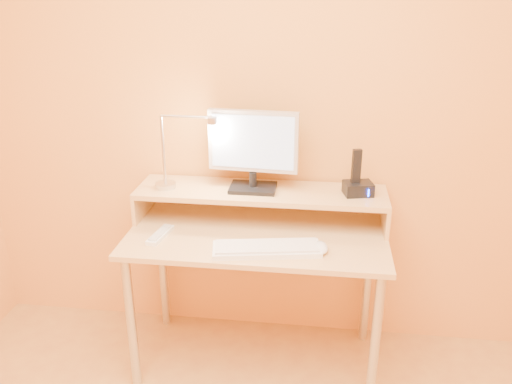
# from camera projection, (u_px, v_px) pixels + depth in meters

# --- Properties ---
(wall_back) EXTENTS (3.00, 0.04, 2.50)m
(wall_back) POSITION_uv_depth(u_px,v_px,m) (265.00, 106.00, 2.56)
(wall_back) COLOR #E39A4D
(wall_back) RESTS_ON floor
(desk_leg_fl) EXTENTS (0.04, 0.04, 0.69)m
(desk_leg_fl) POSITION_uv_depth(u_px,v_px,m) (131.00, 324.00, 2.43)
(desk_leg_fl) COLOR silver
(desk_leg_fl) RESTS_ON floor
(desk_leg_fr) EXTENTS (0.04, 0.04, 0.69)m
(desk_leg_fr) POSITION_uv_depth(u_px,v_px,m) (375.00, 343.00, 2.30)
(desk_leg_fr) COLOR silver
(desk_leg_fr) RESTS_ON floor
(desk_leg_bl) EXTENTS (0.04, 0.04, 0.69)m
(desk_leg_bl) POSITION_uv_depth(u_px,v_px,m) (163.00, 269.00, 2.89)
(desk_leg_bl) COLOR silver
(desk_leg_bl) RESTS_ON floor
(desk_leg_br) EXTENTS (0.04, 0.04, 0.69)m
(desk_leg_br) POSITION_uv_depth(u_px,v_px,m) (367.00, 283.00, 2.76)
(desk_leg_br) COLOR silver
(desk_leg_br) RESTS_ON floor
(desk_lower) EXTENTS (1.20, 0.60, 0.02)m
(desk_lower) POSITION_uv_depth(u_px,v_px,m) (257.00, 236.00, 2.47)
(desk_lower) COLOR tan
(desk_lower) RESTS_ON floor
(shelf_riser_left) EXTENTS (0.02, 0.30, 0.14)m
(shelf_riser_left) POSITION_uv_depth(u_px,v_px,m) (143.00, 202.00, 2.64)
(shelf_riser_left) COLOR tan
(shelf_riser_left) RESTS_ON desk_lower
(shelf_riser_right) EXTENTS (0.02, 0.30, 0.14)m
(shelf_riser_right) POSITION_uv_depth(u_px,v_px,m) (385.00, 214.00, 2.50)
(shelf_riser_right) COLOR tan
(shelf_riser_right) RESTS_ON desk_lower
(desk_shelf) EXTENTS (1.20, 0.30, 0.02)m
(desk_shelf) POSITION_uv_depth(u_px,v_px,m) (261.00, 192.00, 2.54)
(desk_shelf) COLOR tan
(desk_shelf) RESTS_ON desk_lower
(monitor_foot) EXTENTS (0.22, 0.16, 0.02)m
(monitor_foot) POSITION_uv_depth(u_px,v_px,m) (253.00, 188.00, 2.54)
(monitor_foot) COLOR black
(monitor_foot) RESTS_ON desk_shelf
(monitor_neck) EXTENTS (0.04, 0.04, 0.07)m
(monitor_neck) POSITION_uv_depth(u_px,v_px,m) (253.00, 179.00, 2.52)
(monitor_neck) COLOR black
(monitor_neck) RESTS_ON monitor_foot
(monitor_panel) EXTENTS (0.43, 0.07, 0.29)m
(monitor_panel) POSITION_uv_depth(u_px,v_px,m) (253.00, 141.00, 2.47)
(monitor_panel) COLOR silver
(monitor_panel) RESTS_ON monitor_neck
(monitor_back) EXTENTS (0.38, 0.04, 0.25)m
(monitor_back) POSITION_uv_depth(u_px,v_px,m) (254.00, 140.00, 2.49)
(monitor_back) COLOR black
(monitor_back) RESTS_ON monitor_panel
(monitor_screen) EXTENTS (0.39, 0.03, 0.25)m
(monitor_screen) POSITION_uv_depth(u_px,v_px,m) (253.00, 142.00, 2.45)
(monitor_screen) COLOR #9DB3D8
(monitor_screen) RESTS_ON monitor_panel
(lamp_base) EXTENTS (0.10, 0.10, 0.02)m
(lamp_base) POSITION_uv_depth(u_px,v_px,m) (166.00, 185.00, 2.56)
(lamp_base) COLOR silver
(lamp_base) RESTS_ON desk_shelf
(lamp_post) EXTENTS (0.01, 0.01, 0.33)m
(lamp_post) POSITION_uv_depth(u_px,v_px,m) (163.00, 150.00, 2.50)
(lamp_post) COLOR silver
(lamp_post) RESTS_ON lamp_base
(lamp_arm) EXTENTS (0.24, 0.01, 0.01)m
(lamp_arm) POSITION_uv_depth(u_px,v_px,m) (186.00, 117.00, 2.42)
(lamp_arm) COLOR silver
(lamp_arm) RESTS_ON lamp_post
(lamp_head) EXTENTS (0.04, 0.04, 0.03)m
(lamp_head) POSITION_uv_depth(u_px,v_px,m) (212.00, 121.00, 2.41)
(lamp_head) COLOR silver
(lamp_head) RESTS_ON lamp_arm
(lamp_bulb) EXTENTS (0.03, 0.03, 0.00)m
(lamp_bulb) POSITION_uv_depth(u_px,v_px,m) (212.00, 124.00, 2.42)
(lamp_bulb) COLOR #FFEAC6
(lamp_bulb) RESTS_ON lamp_head
(phone_dock) EXTENTS (0.15, 0.13, 0.06)m
(phone_dock) POSITION_uv_depth(u_px,v_px,m) (358.00, 188.00, 2.47)
(phone_dock) COLOR black
(phone_dock) RESTS_ON desk_shelf
(phone_handset) EXTENTS (0.04, 0.03, 0.16)m
(phone_handset) POSITION_uv_depth(u_px,v_px,m) (356.00, 166.00, 2.44)
(phone_handset) COLOR black
(phone_handset) RESTS_ON phone_dock
(phone_led) EXTENTS (0.01, 0.00, 0.04)m
(phone_led) POSITION_uv_depth(u_px,v_px,m) (369.00, 193.00, 2.42)
(phone_led) COLOR #1851FF
(phone_led) RESTS_ON phone_dock
(keyboard) EXTENTS (0.48, 0.23, 0.02)m
(keyboard) POSITION_uv_depth(u_px,v_px,m) (267.00, 249.00, 2.29)
(keyboard) COLOR white
(keyboard) RESTS_ON desk_lower
(mouse) EXTENTS (0.07, 0.12, 0.04)m
(mouse) POSITION_uv_depth(u_px,v_px,m) (321.00, 248.00, 2.29)
(mouse) COLOR silver
(mouse) RESTS_ON desk_lower
(remote_control) EXTENTS (0.08, 0.20, 0.02)m
(remote_control) POSITION_uv_depth(u_px,v_px,m) (160.00, 235.00, 2.43)
(remote_control) COLOR white
(remote_control) RESTS_ON desk_lower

